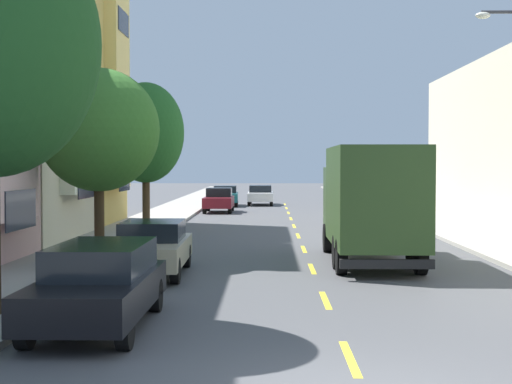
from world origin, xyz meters
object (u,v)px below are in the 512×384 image
(street_tree_third, at_px, (146,133))
(parked_sedan_teal, at_px, (225,195))
(parked_sedan_champagne, at_px, (152,247))
(parked_sedan_silver, at_px, (380,207))
(parked_wagon_black, at_px, (99,283))
(street_tree_second, at_px, (99,130))
(parked_hatchback_burgundy, at_px, (219,200))
(delivery_box_truck, at_px, (371,199))
(moving_white_sedan, at_px, (260,195))

(street_tree_third, height_order, parked_sedan_teal, street_tree_third)
(parked_sedan_champagne, xyz_separation_m, parked_sedan_silver, (8.86, 18.88, 0.00))
(street_tree_third, bearing_deg, parked_wagon_black, -83.56)
(parked_wagon_black, height_order, parked_sedan_teal, parked_wagon_black)
(street_tree_second, xyz_separation_m, parked_wagon_black, (2.08, -9.42, -3.20))
(street_tree_second, relative_size, parked_hatchback_burgundy, 1.44)
(parked_wagon_black, bearing_deg, parked_sedan_champagne, 90.36)
(delivery_box_truck, height_order, parked_wagon_black, delivery_box_truck)
(moving_white_sedan, bearing_deg, delivery_box_truck, -83.78)
(delivery_box_truck, relative_size, parked_sedan_champagne, 1.63)
(delivery_box_truck, bearing_deg, parked_sedan_champagne, -159.11)
(street_tree_second, height_order, moving_white_sedan, street_tree_second)
(parked_sedan_silver, height_order, moving_white_sedan, same)
(street_tree_third, relative_size, moving_white_sedan, 1.39)
(parked_sedan_silver, bearing_deg, street_tree_third, -146.97)
(street_tree_third, distance_m, parked_hatchback_burgundy, 15.52)
(delivery_box_truck, distance_m, moving_white_sedan, 33.22)
(parked_hatchback_burgundy, bearing_deg, delivery_box_truck, -76.00)
(delivery_box_truck, xyz_separation_m, parked_sedan_champagne, (-6.16, -2.35, -1.20))
(parked_sedan_silver, distance_m, moving_white_sedan, 17.64)
(parked_hatchback_burgundy, xyz_separation_m, moving_white_sedan, (2.49, 8.60, -0.01))
(delivery_box_truck, bearing_deg, street_tree_second, 176.71)
(street_tree_second, relative_size, parked_sedan_champagne, 1.27)
(street_tree_third, xyz_separation_m, moving_white_sedan, (4.60, 23.56, -3.53))
(street_tree_second, relative_size, parked_wagon_black, 1.22)
(street_tree_third, xyz_separation_m, delivery_box_truck, (8.20, -9.44, -2.34))
(parked_wagon_black, bearing_deg, parked_sedan_teal, 89.96)
(delivery_box_truck, height_order, parked_sedan_teal, delivery_box_truck)
(street_tree_second, distance_m, moving_white_sedan, 33.02)
(street_tree_third, xyz_separation_m, parked_sedan_champagne, (2.04, -11.80, -3.53))
(parked_sedan_champagne, height_order, parked_wagon_black, parked_wagon_black)
(street_tree_second, xyz_separation_m, delivery_box_truck, (8.20, -0.47, -2.05))
(parked_sedan_teal, xyz_separation_m, moving_white_sedan, (2.50, 1.34, 0.00))
(street_tree_second, xyz_separation_m, parked_sedan_champagne, (2.04, -2.82, -3.25))
(parked_sedan_silver, bearing_deg, moving_white_sedan, 110.90)
(delivery_box_truck, height_order, moving_white_sedan, delivery_box_truck)
(parked_wagon_black, relative_size, parked_sedan_teal, 1.04)
(street_tree_third, xyz_separation_m, parked_wagon_black, (2.08, -18.40, -3.48))
(parked_sedan_champagne, distance_m, parked_sedan_silver, 20.85)
(parked_hatchback_burgundy, height_order, parked_sedan_silver, parked_hatchback_burgundy)
(parked_wagon_black, relative_size, parked_sedan_silver, 1.04)
(delivery_box_truck, xyz_separation_m, parked_wagon_black, (-6.12, -8.95, -1.14))
(street_tree_second, relative_size, delivery_box_truck, 0.78)
(parked_sedan_champagne, xyz_separation_m, parked_sedan_teal, (0.07, 34.02, 0.00))
(street_tree_third, height_order, parked_sedan_champagne, street_tree_third)
(delivery_box_truck, height_order, parked_sedan_champagne, delivery_box_truck)
(street_tree_third, bearing_deg, street_tree_second, -90.00)
(parked_sedan_teal, bearing_deg, street_tree_second, -93.86)
(parked_sedan_champagne, bearing_deg, delivery_box_truck, 20.89)
(moving_white_sedan, bearing_deg, street_tree_second, -98.05)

